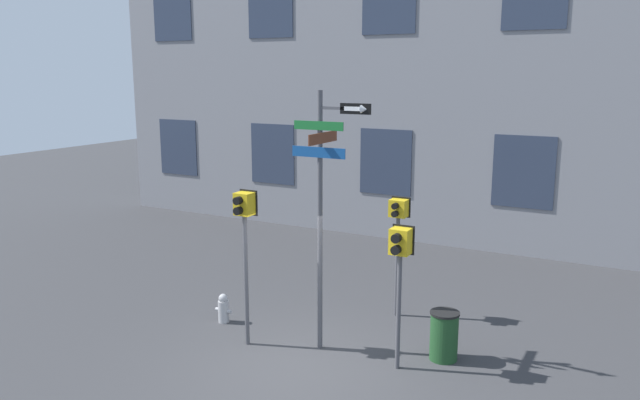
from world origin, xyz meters
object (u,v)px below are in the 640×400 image
object	(u,v)px
pedestrian_signal_left	(245,226)
fire_hydrant	(223,309)
trash_bin	(444,336)
pedestrian_signal_across	(398,224)
pedestrian_signal_right	(400,257)
street_sign_pole	(323,197)

from	to	relation	value
pedestrian_signal_left	fire_hydrant	distance (m)	2.33
fire_hydrant	trash_bin	bearing A→B (deg)	6.26
fire_hydrant	trash_bin	world-z (taller)	trash_bin
pedestrian_signal_left	pedestrian_signal_across	size ratio (longest dim) A/B	1.17
pedestrian_signal_left	pedestrian_signal_right	distance (m)	2.86
pedestrian_signal_left	trash_bin	size ratio (longest dim) A/B	3.30
pedestrian_signal_left	pedestrian_signal_right	world-z (taller)	pedestrian_signal_left
pedestrian_signal_right	fire_hydrant	size ratio (longest dim) A/B	4.17
street_sign_pole	pedestrian_signal_across	xyz separation A→B (m)	(0.58, 2.14, -0.88)
street_sign_pole	fire_hydrant	size ratio (longest dim) A/B	7.82
fire_hydrant	pedestrian_signal_left	bearing A→B (deg)	-32.01
street_sign_pole	trash_bin	distance (m)	3.23
pedestrian_signal_right	trash_bin	bearing A→B (deg)	50.13
street_sign_pole	pedestrian_signal_across	distance (m)	2.38
street_sign_pole	fire_hydrant	world-z (taller)	street_sign_pole
fire_hydrant	pedestrian_signal_right	bearing A→B (deg)	-3.35
trash_bin	fire_hydrant	bearing A→B (deg)	-173.74
trash_bin	pedestrian_signal_across	bearing A→B (deg)	134.58
street_sign_pole	pedestrian_signal_left	size ratio (longest dim) A/B	1.61
pedestrian_signal_right	pedestrian_signal_across	world-z (taller)	pedestrian_signal_right
pedestrian_signal_right	fire_hydrant	xyz separation A→B (m)	(-3.84, 0.22, -1.69)
trash_bin	street_sign_pole	bearing A→B (deg)	-163.04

